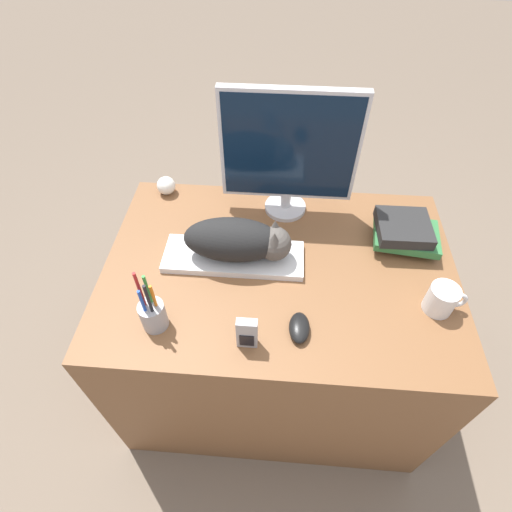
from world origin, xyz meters
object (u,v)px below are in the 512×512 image
Objects in this scene: computer_mouse at (299,328)px; phone at (247,333)px; baseball at (166,186)px; book_stack at (404,233)px; pen_cup at (153,314)px; monitor at (289,151)px; coffee_mug at (442,299)px; cat at (240,240)px; keyboard at (234,257)px.

computer_mouse is 0.16m from phone.
book_stack is at bearing -13.17° from baseball.
baseball reaches higher than computer_mouse.
pen_cup is at bearing -80.35° from baseball.
monitor reaches higher than computer_mouse.
phone reaches higher than coffee_mug.
coffee_mug is at bearing 8.25° from pen_cup.
coffee_mug is 1.04× the size of phone.
coffee_mug is 0.28m from book_stack.
cat reaches higher than coffee_mug.
cat reaches higher than baseball.
computer_mouse is 0.86× the size of coffee_mug.
book_stack reaches higher than computer_mouse.
cat is 0.34m from monitor.
phone is at bearing -138.84° from book_stack.
coffee_mug is 0.58m from phone.
coffee_mug is 0.51× the size of pen_cup.
keyboard is at bearing -47.37° from baseball.
monitor is 4.56× the size of computer_mouse.
book_stack is (0.40, -0.14, -0.20)m from monitor.
computer_mouse is 0.43m from coffee_mug.
baseball is (-0.30, 0.32, 0.02)m from keyboard.
phone is (-0.09, -0.57, -0.20)m from monitor.
phone is at bearing -163.75° from coffee_mug.
pen_cup reaches higher than computer_mouse.
monitor is at bearing 160.53° from book_stack.
pen_cup is (-0.42, -0.01, 0.04)m from computer_mouse.
pen_cup is at bearing -126.46° from keyboard.
monitor reaches higher than pen_cup.
pen_cup reaches higher than cat.
monitor is at bearing 62.19° from cat.
baseball is at bearing 153.24° from coffee_mug.
keyboard is 2.01× the size of book_stack.
baseball is 0.62× the size of phone.
monitor is 0.57m from computer_mouse.
monitor is 0.67m from pen_cup.
keyboard is 0.33m from pen_cup.
coffee_mug is (0.47, -0.41, -0.21)m from monitor.
computer_mouse is 0.51m from book_stack.
monitor is 4.10× the size of phone.
cat is 0.46m from baseball.
monitor is at bearing 81.12° from phone.
book_stack is at bearing 41.16° from phone.
keyboard is 2.01× the size of pen_cup.
cat is 0.56m from book_stack.
coffee_mug is (0.61, -0.15, -0.05)m from cat.
phone reaches higher than baseball.
keyboard is 0.99× the size of monitor.
monitor is 0.47m from book_stack.
computer_mouse is at bearing -165.05° from coffee_mug.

